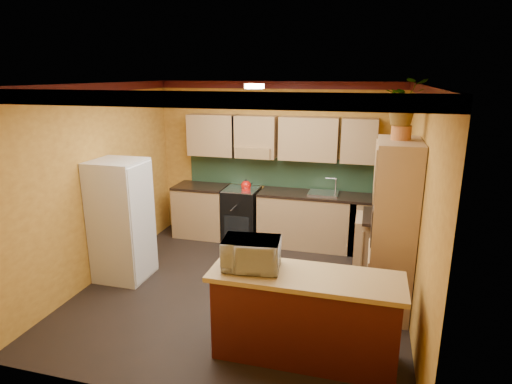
# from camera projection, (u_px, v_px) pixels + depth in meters

# --- Properties ---
(room_shell) EXTENTS (4.24, 4.24, 2.72)m
(room_shell) POSITION_uv_depth(u_px,v_px,m) (249.00, 133.00, 5.46)
(room_shell) COLOR black
(room_shell) RESTS_ON ground
(base_cabinets_back) EXTENTS (3.65, 0.60, 0.88)m
(base_cabinets_back) POSITION_uv_depth(u_px,v_px,m) (277.00, 218.00, 7.30)
(base_cabinets_back) COLOR tan
(base_cabinets_back) RESTS_ON ground
(countertop_back) EXTENTS (3.65, 0.62, 0.04)m
(countertop_back) POSITION_uv_depth(u_px,v_px,m) (277.00, 192.00, 7.18)
(countertop_back) COLOR black
(countertop_back) RESTS_ON base_cabinets_back
(stove) EXTENTS (0.58, 0.58, 0.91)m
(stove) POSITION_uv_depth(u_px,v_px,m) (242.00, 214.00, 7.45)
(stove) COLOR black
(stove) RESTS_ON ground
(kettle) EXTENTS (0.21, 0.21, 0.18)m
(kettle) POSITION_uv_depth(u_px,v_px,m) (246.00, 185.00, 7.24)
(kettle) COLOR red
(kettle) RESTS_ON stove
(sink) EXTENTS (0.48, 0.40, 0.03)m
(sink) POSITION_uv_depth(u_px,v_px,m) (323.00, 193.00, 6.97)
(sink) COLOR silver
(sink) RESTS_ON countertop_back
(base_cabinets_right) EXTENTS (0.60, 0.80, 0.88)m
(base_cabinets_right) POSITION_uv_depth(u_px,v_px,m) (383.00, 248.00, 6.03)
(base_cabinets_right) COLOR tan
(base_cabinets_right) RESTS_ON ground
(countertop_right) EXTENTS (0.62, 0.80, 0.04)m
(countertop_right) POSITION_uv_depth(u_px,v_px,m) (386.00, 217.00, 5.91)
(countertop_right) COLOR black
(countertop_right) RESTS_ON base_cabinets_right
(fridge) EXTENTS (0.68, 0.66, 1.70)m
(fridge) POSITION_uv_depth(u_px,v_px,m) (121.00, 220.00, 5.94)
(fridge) COLOR silver
(fridge) RESTS_ON ground
(pantry) EXTENTS (0.48, 0.90, 2.10)m
(pantry) POSITION_uv_depth(u_px,v_px,m) (393.00, 228.00, 5.06)
(pantry) COLOR tan
(pantry) RESTS_ON ground
(fern_pot) EXTENTS (0.22, 0.22, 0.16)m
(fern_pot) POSITION_uv_depth(u_px,v_px,m) (401.00, 133.00, 4.80)
(fern_pot) COLOR #A85C28
(fern_pot) RESTS_ON pantry
(fern) EXTENTS (0.55, 0.50, 0.51)m
(fern) POSITION_uv_depth(u_px,v_px,m) (404.00, 102.00, 4.71)
(fern) COLOR tan
(fern) RESTS_ON fern_pot
(breakfast_bar) EXTENTS (1.80, 0.55, 0.88)m
(breakfast_bar) POSITION_uv_depth(u_px,v_px,m) (304.00, 319.00, 4.30)
(breakfast_bar) COLOR #4A1311
(breakfast_bar) RESTS_ON ground
(bar_top) EXTENTS (1.90, 0.65, 0.05)m
(bar_top) POSITION_uv_depth(u_px,v_px,m) (306.00, 277.00, 4.17)
(bar_top) COLOR tan
(bar_top) RESTS_ON breakfast_bar
(microwave) EXTENTS (0.60, 0.44, 0.31)m
(microwave) POSITION_uv_depth(u_px,v_px,m) (251.00, 254.00, 4.26)
(microwave) COLOR silver
(microwave) RESTS_ON bar_top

